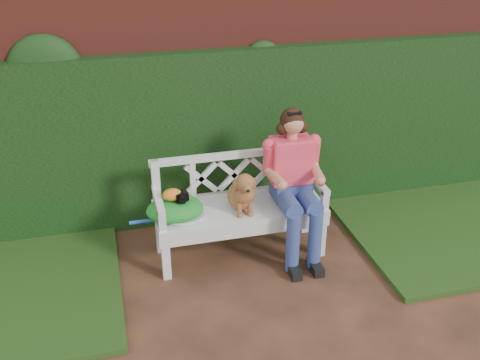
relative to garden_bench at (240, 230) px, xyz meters
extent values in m
plane|color=#312016|center=(0.00, -0.94, -0.24)|extent=(60.00, 60.00, 0.00)
cube|color=maroon|center=(0.00, 0.96, 0.86)|extent=(10.00, 0.30, 2.20)
cube|color=#24561F|center=(0.00, 0.74, 0.61)|extent=(10.00, 0.18, 1.70)
cube|color=#1D3B12|center=(2.40, -0.04, -0.21)|extent=(2.60, 2.00, 0.05)
cube|color=black|center=(-0.52, -0.04, 0.44)|extent=(0.13, 0.10, 0.07)
ellipsoid|color=orange|center=(-0.59, -0.02, 0.46)|extent=(0.19, 0.15, 0.10)
camera|label=1|loc=(-1.07, -4.16, 2.70)|focal=42.00mm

